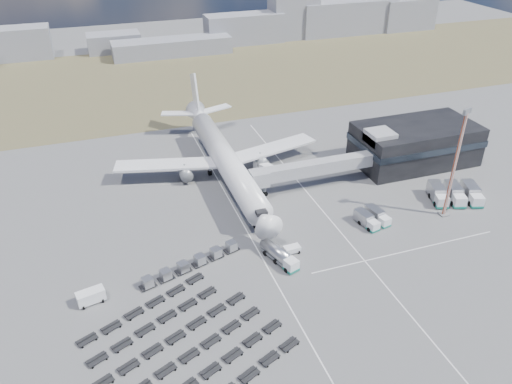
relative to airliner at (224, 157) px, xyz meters
name	(u,v)px	position (x,y,z in m)	size (l,w,h in m)	color
ground	(270,253)	(0.00, -32.38, -5.29)	(420.00, 420.00, 0.00)	#565659
grass_strip	(167,80)	(0.00, 77.62, -5.29)	(420.00, 90.00, 0.01)	brown
lane_markings	(310,235)	(9.77, -29.38, -5.29)	(47.12, 110.00, 0.01)	silver
terminal	(415,143)	(47.77, -8.41, -0.04)	(30.40, 16.40, 11.00)	black
jet_bridge	(305,170)	(15.90, -11.95, -0.24)	(30.30, 3.80, 7.05)	#939399
airliner	(224,157)	(0.00, 0.00, 0.00)	(51.59, 64.53, 17.62)	white
skyline	(138,34)	(-4.16, 119.16, 2.44)	(296.23, 27.38, 20.72)	gray
fuel_tanker	(279,255)	(0.70, -35.17, -3.82)	(5.03, 9.37, 2.94)	white
pushback_tug	(292,250)	(4.00, -33.52, -4.58)	(3.12, 1.75, 1.42)	white
utility_van	(91,297)	(-33.26, -35.08, -4.07)	(4.63, 2.09, 2.44)	white
catering_truck	(264,169)	(9.63, -2.14, -3.95)	(4.44, 6.17, 2.62)	white
service_trucks_near	(372,218)	(23.61, -29.78, -3.93)	(6.32, 7.12, 2.50)	white
service_trucks_far	(455,194)	(45.80, -27.76, -3.57)	(12.29, 10.64, 3.17)	white
uld_row	(192,263)	(-15.29, -31.84, -4.18)	(20.10, 7.76, 1.86)	black
baggage_dollies	(182,348)	(-20.93, -50.14, -4.92)	(34.21, 32.38, 0.75)	black
floodlight_mast	(455,165)	(39.97, -31.93, 6.85)	(2.30, 1.87, 24.22)	#AE3E1B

